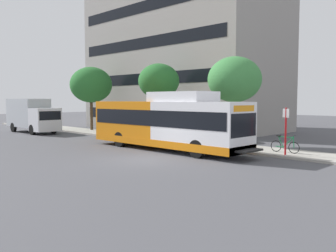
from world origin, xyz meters
TOP-DOWN VIEW (x-y plane):
  - ground_plane at (0.00, 8.00)m, footprint 120.00×120.00m
  - sidewalk_curb at (7.00, 6.00)m, footprint 3.00×56.00m
  - transit_bus at (3.52, 1.92)m, footprint 2.58×12.25m
  - bus_stop_sign_pole at (6.01, -4.88)m, footprint 0.10×0.36m
  - bicycle_parked at (6.78, -4.46)m, footprint 0.52×1.76m
  - street_tree_near_stop at (8.18, -0.00)m, footprint 3.65×3.65m
  - street_tree_mid_block at (8.14, 7.39)m, footprint 3.38×3.38m
  - street_tree_far_block at (7.87, 16.90)m, footprint 4.18×4.18m
  - box_truck_background at (2.95, 19.64)m, footprint 2.32×7.01m
  - lattice_comm_tower at (22.48, 32.78)m, footprint 1.10×1.10m

SIDE VIEW (x-z plane):
  - ground_plane at x=0.00m, z-range 0.00..0.00m
  - sidewalk_curb at x=7.00m, z-range 0.00..0.14m
  - bicycle_parked at x=6.78m, z-range 0.05..1.07m
  - bus_stop_sign_pole at x=6.01m, z-range 0.35..2.95m
  - transit_bus at x=3.52m, z-range -0.12..3.53m
  - box_truck_background at x=2.95m, z-range 0.12..3.37m
  - street_tree_near_stop at x=8.18m, z-range 1.55..7.51m
  - street_tree_far_block at x=7.87m, z-range 1.50..7.80m
  - street_tree_mid_block at x=8.14m, z-range 1.68..7.67m
  - lattice_comm_tower at x=22.48m, z-range -4.02..18.96m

